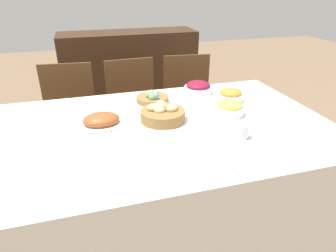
{
  "coord_description": "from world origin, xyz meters",
  "views": [
    {
      "loc": [
        -0.38,
        -1.43,
        1.51
      ],
      "look_at": [
        0.01,
        -0.09,
        0.81
      ],
      "focal_mm": 32.0,
      "sensor_mm": 36.0,
      "label": 1
    }
  ],
  "objects_px": {
    "sideboard": "(130,76)",
    "butter_dish": "(138,148)",
    "chair_far_right": "(189,103)",
    "ham_platter": "(101,121)",
    "drinking_cup": "(241,131)",
    "bread_basket": "(163,114)",
    "pineapple_bowl": "(230,108)",
    "spoon": "(243,154)",
    "knife": "(237,155)",
    "fork": "(177,165)",
    "beet_salad_bowl": "(198,88)",
    "dinner_plate": "(208,159)",
    "egg_basket": "(152,98)",
    "chair_far_center": "(135,109)",
    "carrot_bowl": "(230,95)",
    "chair_far_left": "(69,116)"
  },
  "relations": [
    {
      "from": "pineapple_bowl",
      "to": "sideboard",
      "type": "bearing_deg",
      "value": 98.97
    },
    {
      "from": "chair_far_right",
      "to": "ham_platter",
      "type": "relative_size",
      "value": 2.89
    },
    {
      "from": "knife",
      "to": "bread_basket",
      "type": "bearing_deg",
      "value": 113.73
    },
    {
      "from": "pineapple_bowl",
      "to": "spoon",
      "type": "height_order",
      "value": "pineapple_bowl"
    },
    {
      "from": "dinner_plate",
      "to": "drinking_cup",
      "type": "relative_size",
      "value": 3.05
    },
    {
      "from": "sideboard",
      "to": "ham_platter",
      "type": "distance_m",
      "value": 1.88
    },
    {
      "from": "chair_far_right",
      "to": "ham_platter",
      "type": "bearing_deg",
      "value": -129.35
    },
    {
      "from": "spoon",
      "to": "dinner_plate",
      "type": "bearing_deg",
      "value": -177.24
    },
    {
      "from": "sideboard",
      "to": "knife",
      "type": "xyz_separation_m",
      "value": [
        0.12,
        -2.3,
        0.28
      ]
    },
    {
      "from": "chair_far_left",
      "to": "drinking_cup",
      "type": "distance_m",
      "value": 1.51
    },
    {
      "from": "bread_basket",
      "to": "beet_salad_bowl",
      "type": "xyz_separation_m",
      "value": [
        0.36,
        0.37,
        -0.0
      ]
    },
    {
      "from": "chair_far_center",
      "to": "pineapple_bowl",
      "type": "height_order",
      "value": "chair_far_center"
    },
    {
      "from": "sideboard",
      "to": "fork",
      "type": "relative_size",
      "value": 8.96
    },
    {
      "from": "bread_basket",
      "to": "butter_dish",
      "type": "relative_size",
      "value": 1.95
    },
    {
      "from": "chair_far_left",
      "to": "drinking_cup",
      "type": "relative_size",
      "value": 11.31
    },
    {
      "from": "ham_platter",
      "to": "carrot_bowl",
      "type": "distance_m",
      "value": 0.86
    },
    {
      "from": "bread_basket",
      "to": "spoon",
      "type": "xyz_separation_m",
      "value": [
        0.26,
        -0.46,
        -0.04
      ]
    },
    {
      "from": "fork",
      "to": "butter_dish",
      "type": "bearing_deg",
      "value": 126.92
    },
    {
      "from": "chair_far_right",
      "to": "drinking_cup",
      "type": "relative_size",
      "value": 11.31
    },
    {
      "from": "drinking_cup",
      "to": "spoon",
      "type": "bearing_deg",
      "value": -113.95
    },
    {
      "from": "ham_platter",
      "to": "fork",
      "type": "bearing_deg",
      "value": -60.8
    },
    {
      "from": "chair_far_right",
      "to": "bread_basket",
      "type": "bearing_deg",
      "value": -113.51
    },
    {
      "from": "sideboard",
      "to": "beet_salad_bowl",
      "type": "xyz_separation_m",
      "value": [
        0.25,
        -1.47,
        0.32
      ]
    },
    {
      "from": "sideboard",
      "to": "butter_dish",
      "type": "relative_size",
      "value": 11.45
    },
    {
      "from": "bread_basket",
      "to": "chair_far_right",
      "type": "bearing_deg",
      "value": 60.77
    },
    {
      "from": "butter_dish",
      "to": "bread_basket",
      "type": "bearing_deg",
      "value": 55.89
    },
    {
      "from": "chair_far_right",
      "to": "sideboard",
      "type": "xyz_separation_m",
      "value": [
        -0.37,
        0.98,
        0.0
      ]
    },
    {
      "from": "bread_basket",
      "to": "fork",
      "type": "height_order",
      "value": "bread_basket"
    },
    {
      "from": "ham_platter",
      "to": "fork",
      "type": "distance_m",
      "value": 0.58
    },
    {
      "from": "egg_basket",
      "to": "fork",
      "type": "distance_m",
      "value": 0.77
    },
    {
      "from": "knife",
      "to": "butter_dish",
      "type": "bearing_deg",
      "value": 155.92
    },
    {
      "from": "fork",
      "to": "butter_dish",
      "type": "distance_m",
      "value": 0.22
    },
    {
      "from": "bread_basket",
      "to": "pineapple_bowl",
      "type": "xyz_separation_m",
      "value": [
        0.41,
        -0.03,
        0.0
      ]
    },
    {
      "from": "bread_basket",
      "to": "ham_platter",
      "type": "xyz_separation_m",
      "value": [
        -0.34,
        0.04,
        -0.02
      ]
    },
    {
      "from": "sideboard",
      "to": "butter_dish",
      "type": "distance_m",
      "value": 2.18
    },
    {
      "from": "beet_salad_bowl",
      "to": "butter_dish",
      "type": "relative_size",
      "value": 1.52
    },
    {
      "from": "spoon",
      "to": "beet_salad_bowl",
      "type": "bearing_deg",
      "value": 85.81
    },
    {
      "from": "chair_far_left",
      "to": "dinner_plate",
      "type": "bearing_deg",
      "value": -58.04
    },
    {
      "from": "pineapple_bowl",
      "to": "butter_dish",
      "type": "bearing_deg",
      "value": -156.32
    },
    {
      "from": "fork",
      "to": "drinking_cup",
      "type": "height_order",
      "value": "drinking_cup"
    },
    {
      "from": "dinner_plate",
      "to": "drinking_cup",
      "type": "bearing_deg",
      "value": 32.07
    },
    {
      "from": "beet_salad_bowl",
      "to": "dinner_plate",
      "type": "xyz_separation_m",
      "value": [
        -0.28,
        -0.84,
        -0.03
      ]
    },
    {
      "from": "fork",
      "to": "spoon",
      "type": "relative_size",
      "value": 1.0
    },
    {
      "from": "chair_far_left",
      "to": "pineapple_bowl",
      "type": "relative_size",
      "value": 5.16
    },
    {
      "from": "dinner_plate",
      "to": "pineapple_bowl",
      "type": "bearing_deg",
      "value": 53.58
    },
    {
      "from": "fork",
      "to": "drinking_cup",
      "type": "relative_size",
      "value": 2.1
    },
    {
      "from": "carrot_bowl",
      "to": "pineapple_bowl",
      "type": "height_order",
      "value": "pineapple_bowl"
    },
    {
      "from": "knife",
      "to": "spoon",
      "type": "xyz_separation_m",
      "value": [
        0.03,
        0.0,
        0.0
      ]
    },
    {
      "from": "drinking_cup",
      "to": "egg_basket",
      "type": "bearing_deg",
      "value": 117.62
    },
    {
      "from": "ham_platter",
      "to": "butter_dish",
      "type": "bearing_deg",
      "value": -67.06
    }
  ]
}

